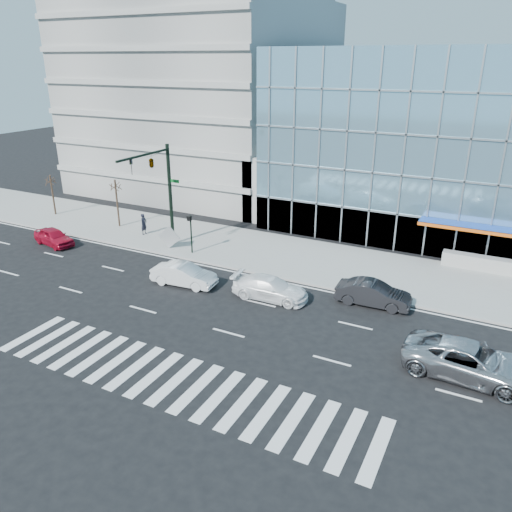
{
  "coord_description": "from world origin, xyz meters",
  "views": [
    {
      "loc": [
        12.39,
        -24.7,
        14.16
      ],
      "look_at": [
        -1.9,
        3.0,
        1.76
      ],
      "focal_mm": 35.0,
      "sensor_mm": 36.0,
      "label": 1
    }
  ],
  "objects_px": {
    "white_suv": "(270,288)",
    "dark_sedan": "(373,294)",
    "silver_suv": "(470,361)",
    "white_sedan": "(184,275)",
    "red_sedan": "(54,237)",
    "pedestrian": "(144,224)",
    "tilted_panel": "(169,237)",
    "street_tree_near": "(115,186)",
    "traffic_signal": "(157,174)",
    "ped_signal_post": "(191,228)",
    "street_tree_far": "(51,180)"
  },
  "relations": [
    {
      "from": "street_tree_far",
      "to": "ped_signal_post",
      "type": "bearing_deg",
      "value": -8.31
    },
    {
      "from": "tilted_panel",
      "to": "pedestrian",
      "type": "bearing_deg",
      "value": 141.58
    },
    {
      "from": "pedestrian",
      "to": "tilted_panel",
      "type": "bearing_deg",
      "value": -115.73
    },
    {
      "from": "silver_suv",
      "to": "street_tree_far",
      "type": "bearing_deg",
      "value": 78.63
    },
    {
      "from": "red_sedan",
      "to": "white_suv",
      "type": "bearing_deg",
      "value": -80.53
    },
    {
      "from": "street_tree_far",
      "to": "red_sedan",
      "type": "bearing_deg",
      "value": -42.72
    },
    {
      "from": "street_tree_near",
      "to": "white_suv",
      "type": "distance_m",
      "value": 19.58
    },
    {
      "from": "white_suv",
      "to": "dark_sedan",
      "type": "height_order",
      "value": "dark_sedan"
    },
    {
      "from": "traffic_signal",
      "to": "street_tree_near",
      "type": "distance_m",
      "value": 7.96
    },
    {
      "from": "street_tree_near",
      "to": "silver_suv",
      "type": "xyz_separation_m",
      "value": [
        30.18,
        -9.77,
        -2.93
      ]
    },
    {
      "from": "ped_signal_post",
      "to": "street_tree_near",
      "type": "relative_size",
      "value": 0.71
    },
    {
      "from": "silver_suv",
      "to": "pedestrian",
      "type": "bearing_deg",
      "value": 74.3
    },
    {
      "from": "red_sedan",
      "to": "pedestrian",
      "type": "distance_m",
      "value": 7.23
    },
    {
      "from": "traffic_signal",
      "to": "pedestrian",
      "type": "xyz_separation_m",
      "value": [
        -3.58,
        2.21,
        -5.12
      ]
    },
    {
      "from": "ped_signal_post",
      "to": "dark_sedan",
      "type": "distance_m",
      "value": 14.87
    },
    {
      "from": "silver_suv",
      "to": "street_tree_near",
      "type": "bearing_deg",
      "value": 75.05
    },
    {
      "from": "dark_sedan",
      "to": "traffic_signal",
      "type": "bearing_deg",
      "value": 81.82
    },
    {
      "from": "traffic_signal",
      "to": "dark_sedan",
      "type": "xyz_separation_m",
      "value": [
        17.18,
        -1.57,
        -5.42
      ]
    },
    {
      "from": "ped_signal_post",
      "to": "white_suv",
      "type": "height_order",
      "value": "ped_signal_post"
    },
    {
      "from": "tilted_panel",
      "to": "traffic_signal",
      "type": "bearing_deg",
      "value": -147.06
    },
    {
      "from": "ped_signal_post",
      "to": "street_tree_near",
      "type": "xyz_separation_m",
      "value": [
        -9.5,
        2.56,
        1.64
      ]
    },
    {
      "from": "silver_suv",
      "to": "dark_sedan",
      "type": "xyz_separation_m",
      "value": [
        -6.0,
        5.27,
        -0.1
      ]
    },
    {
      "from": "ped_signal_post",
      "to": "traffic_signal",
      "type": "bearing_deg",
      "value": -171.48
    },
    {
      "from": "tilted_panel",
      "to": "ped_signal_post",
      "type": "bearing_deg",
      "value": -15.86
    },
    {
      "from": "white_suv",
      "to": "dark_sedan",
      "type": "distance_m",
      "value": 6.35
    },
    {
      "from": "traffic_signal",
      "to": "silver_suv",
      "type": "distance_m",
      "value": 24.74
    },
    {
      "from": "ped_signal_post",
      "to": "white_suv",
      "type": "distance_m",
      "value": 9.68
    },
    {
      "from": "dark_sedan",
      "to": "pedestrian",
      "type": "height_order",
      "value": "pedestrian"
    },
    {
      "from": "red_sedan",
      "to": "tilted_panel",
      "type": "distance_m",
      "value": 9.66
    },
    {
      "from": "traffic_signal",
      "to": "street_tree_near",
      "type": "relative_size",
      "value": 1.89
    },
    {
      "from": "white_sedan",
      "to": "street_tree_far",
      "type": "bearing_deg",
      "value": 64.27
    },
    {
      "from": "street_tree_near",
      "to": "tilted_panel",
      "type": "xyz_separation_m",
      "value": [
        7.4,
        -2.5,
        -2.71
      ]
    },
    {
      "from": "traffic_signal",
      "to": "street_tree_near",
      "type": "xyz_separation_m",
      "value": [
        -7.0,
        2.93,
        -2.39
      ]
    },
    {
      "from": "pedestrian",
      "to": "dark_sedan",
      "type": "bearing_deg",
      "value": -101.94
    },
    {
      "from": "ped_signal_post",
      "to": "street_tree_far",
      "type": "height_order",
      "value": "street_tree_far"
    },
    {
      "from": "traffic_signal",
      "to": "silver_suv",
      "type": "bearing_deg",
      "value": -16.44
    },
    {
      "from": "white_suv",
      "to": "red_sedan",
      "type": "distance_m",
      "value": 19.84
    },
    {
      "from": "white_suv",
      "to": "ped_signal_post",
      "type": "bearing_deg",
      "value": 61.96
    },
    {
      "from": "red_sedan",
      "to": "pedestrian",
      "type": "bearing_deg",
      "value": -33.0
    },
    {
      "from": "pedestrian",
      "to": "white_suv",
      "type": "bearing_deg",
      "value": -113.29
    },
    {
      "from": "silver_suv",
      "to": "white_sedan",
      "type": "bearing_deg",
      "value": 85.45
    },
    {
      "from": "dark_sedan",
      "to": "tilted_panel",
      "type": "xyz_separation_m",
      "value": [
        -16.78,
        2.0,
        0.32
      ]
    },
    {
      "from": "traffic_signal",
      "to": "white_sedan",
      "type": "distance_m",
      "value": 8.73
    },
    {
      "from": "street_tree_far",
      "to": "pedestrian",
      "type": "bearing_deg",
      "value": -3.6
    },
    {
      "from": "traffic_signal",
      "to": "pedestrian",
      "type": "height_order",
      "value": "traffic_signal"
    },
    {
      "from": "traffic_signal",
      "to": "street_tree_far",
      "type": "height_order",
      "value": "traffic_signal"
    },
    {
      "from": "white_suv",
      "to": "red_sedan",
      "type": "height_order",
      "value": "white_suv"
    },
    {
      "from": "silver_suv",
      "to": "white_sedan",
      "type": "distance_m",
      "value": 18.16
    },
    {
      "from": "white_suv",
      "to": "pedestrian",
      "type": "xyz_separation_m",
      "value": [
        -14.76,
        5.87,
        0.34
      ]
    },
    {
      "from": "silver_suv",
      "to": "red_sedan",
      "type": "height_order",
      "value": "silver_suv"
    }
  ]
}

